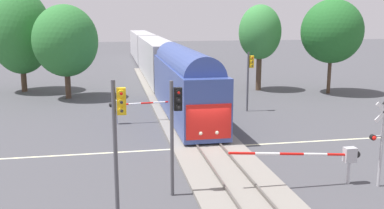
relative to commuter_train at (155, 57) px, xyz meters
The scene contains 14 objects.
ground_plane 30.51m from the commuter_train, 90.01° to the right, with size 220.00×220.00×0.00m, color #47474C.
road_centre_stripe 30.51m from the commuter_train, 90.01° to the right, with size 44.00×0.20×0.01m.
railway_track 30.50m from the commuter_train, 90.01° to the right, with size 4.40×80.00×0.32m.
commuter_train is the anchor object (origin of this frame).
crossing_gate_near 37.64m from the commuter_train, 83.07° to the right, with size 6.49×0.40×1.95m.
crossing_signal_mast 38.50m from the commuter_train, 80.16° to the right, with size 1.36×0.44×4.18m.
crossing_gate_far 23.97m from the commuter_train, 101.70° to the right, with size 5.16×0.40×1.80m.
traffic_signal_far_side 21.79m from the commuter_train, 74.93° to the right, with size 0.53×0.38×4.97m.
traffic_signal_median 37.30m from the commuter_train, 94.59° to the right, with size 0.53×0.38×5.19m.
traffic_signal_near_left 39.83m from the commuter_train, 97.87° to the right, with size 0.53×0.38×5.63m.
oak_far_right 15.32m from the commuter_train, 48.39° to the right, with size 4.45×4.45×9.03m.
maple_right_background 22.07m from the commuter_train, 41.17° to the right, with size 6.17×6.17×9.53m.
oak_behind_train 15.90m from the commuter_train, 128.61° to the right, with size 6.12×6.12×8.94m.
pine_left_background 16.81m from the commuter_train, 153.32° to the right, with size 6.29×6.29×10.63m.
Camera 1 is at (-5.64, -24.93, 7.93)m, focal length 40.75 mm.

